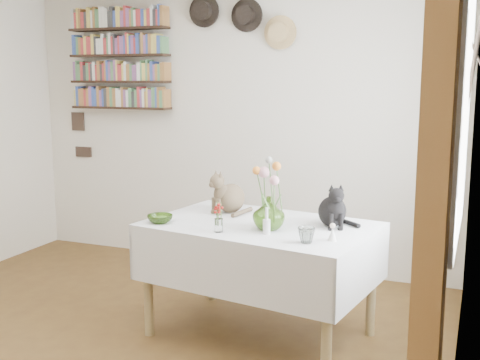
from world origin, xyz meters
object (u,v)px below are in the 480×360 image
at_px(flower_vase, 269,213).
at_px(black_cat, 332,203).
at_px(tabby_cat, 231,190).
at_px(dining_table, 260,252).
at_px(bookshelf_unit, 119,60).

bearing_deg(flower_vase, black_cat, 35.97).
bearing_deg(tabby_cat, black_cat, 25.42).
relative_size(tabby_cat, flower_vase, 1.47).
xyz_separation_m(dining_table, tabby_cat, (-0.31, 0.24, 0.34)).
height_order(flower_vase, bookshelf_unit, bookshelf_unit).
xyz_separation_m(tabby_cat, flower_vase, (0.41, -0.37, -0.05)).
bearing_deg(tabby_cat, dining_table, -3.71).
distance_m(tabby_cat, bookshelf_unit, 2.13).
relative_size(dining_table, flower_vase, 7.42).
bearing_deg(flower_vase, dining_table, 129.08).
relative_size(tabby_cat, black_cat, 1.06).
relative_size(black_cat, bookshelf_unit, 0.29).
bearing_deg(black_cat, dining_table, 170.15).
xyz_separation_m(dining_table, flower_vase, (0.10, -0.12, 0.29)).
distance_m(flower_vase, bookshelf_unit, 2.64).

